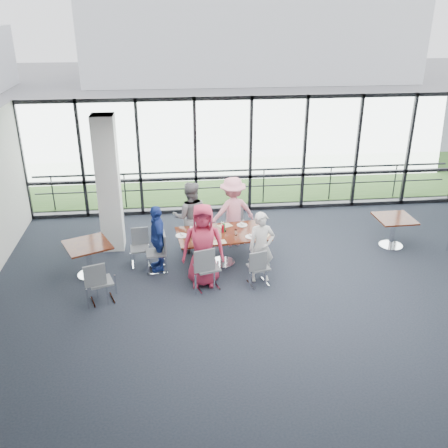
{
  "coord_description": "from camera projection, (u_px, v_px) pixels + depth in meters",
  "views": [
    {
      "loc": [
        -2.13,
        -8.01,
        5.41
      ],
      "look_at": [
        -1.09,
        1.62,
        1.1
      ],
      "focal_mm": 40.0,
      "sensor_mm": 36.0,
      "label": 1
    }
  ],
  "objects": [
    {
      "name": "chair_main_fr",
      "position": [
        236.0,
        224.0,
        12.15
      ],
      "size": [
        0.47,
        0.47,
        0.95
      ],
      "primitive_type": null,
      "rotation": [
        0.0,
        0.0,
        3.13
      ],
      "color": "slate",
      "rests_on": "ground"
    },
    {
      "name": "condiment_caddy",
      "position": [
        224.0,
        230.0,
        11.09
      ],
      "size": [
        0.1,
        0.07,
        0.04
      ],
      "primitive_type": "cube",
      "color": "black",
      "rests_on": "main_table"
    },
    {
      "name": "apron",
      "position": [
        229.0,
        160.0,
        18.77
      ],
      "size": [
        80.0,
        70.0,
        0.02
      ],
      "primitive_type": "cube",
      "color": "gray",
      "rests_on": "ground"
    },
    {
      "name": "curtain_wall_back",
      "position": [
        250.0,
        155.0,
        13.57
      ],
      "size": [
        12.0,
        0.1,
        3.2
      ],
      "primitive_type": "cube",
      "color": "white",
      "rests_on": "ground"
    },
    {
      "name": "plate_nl",
      "position": [
        200.0,
        243.0,
        10.55
      ],
      "size": [
        0.27,
        0.27,
        0.01
      ],
      "primitive_type": "cylinder",
      "color": "white",
      "rests_on": "main_table"
    },
    {
      "name": "chair_main_nr",
      "position": [
        258.0,
        267.0,
        10.31
      ],
      "size": [
        0.49,
        0.49,
        0.81
      ],
      "primitive_type": null,
      "rotation": [
        0.0,
        0.0,
        0.25
      ],
      "color": "slate",
      "rests_on": "ground"
    },
    {
      "name": "ceiling",
      "position": [
        299.0,
        146.0,
        8.38
      ],
      "size": [
        12.0,
        10.0,
        0.04
      ],
      "primitive_type": "cube",
      "color": "white",
      "rests_on": "ground"
    },
    {
      "name": "chair_main_fl",
      "position": [
        193.0,
        232.0,
        11.9
      ],
      "size": [
        0.42,
        0.42,
        0.81
      ],
      "primitive_type": null,
      "rotation": [
        0.0,
        0.0,
        3.08
      ],
      "color": "slate",
      "rests_on": "ground"
    },
    {
      "name": "side_table_right",
      "position": [
        394.0,
        222.0,
        11.85
      ],
      "size": [
        0.88,
        0.88,
        0.75
      ],
      "rotation": [
        0.0,
        0.0,
        0.03
      ],
      "color": "#381511",
      "rests_on": "ground"
    },
    {
      "name": "menu_a",
      "position": [
        219.0,
        242.0,
        10.59
      ],
      "size": [
        0.32,
        0.25,
        0.0
      ],
      "primitive_type": "cube",
      "rotation": [
        0.0,
        0.0,
        0.18
      ],
      "color": "beige",
      "rests_on": "main_table"
    },
    {
      "name": "diner_far_right",
      "position": [
        233.0,
        212.0,
        11.87
      ],
      "size": [
        1.21,
        0.83,
        1.71
      ],
      "primitive_type": "imported",
      "rotation": [
        0.0,
        0.0,
        3.4
      ],
      "color": "pink",
      "rests_on": "ground"
    },
    {
      "name": "chair_spare_la",
      "position": [
        101.0,
        282.0,
        9.69
      ],
      "size": [
        0.55,
        0.55,
        0.89
      ],
      "primitive_type": null,
      "rotation": [
        0.0,
        0.0,
        0.32
      ],
      "color": "slate",
      "rests_on": "ground"
    },
    {
      "name": "menu_b",
      "position": [
        262.0,
        235.0,
        10.93
      ],
      "size": [
        0.4,
        0.37,
        0.0
      ],
      "primitive_type": "cube",
      "rotation": [
        0.0,
        0.0,
        -0.54
      ],
      "color": "beige",
      "rests_on": "main_table"
    },
    {
      "name": "green_bottle",
      "position": [
        224.0,
        228.0,
        11.03
      ],
      "size": [
        0.05,
        0.05,
        0.2
      ],
      "primitive_type": "cylinder",
      "color": "#1E672A",
      "rests_on": "main_table"
    },
    {
      "name": "plate_fr",
      "position": [
        242.0,
        225.0,
        11.39
      ],
      "size": [
        0.24,
        0.24,
        0.01
      ],
      "primitive_type": "cylinder",
      "color": "white",
      "rests_on": "main_table"
    },
    {
      "name": "diner_end",
      "position": [
        157.0,
        238.0,
        10.79
      ],
      "size": [
        0.62,
        0.94,
        1.49
      ],
      "primitive_type": "imported",
      "rotation": [
        0.0,
        0.0,
        -1.4
      ],
      "color": "navy",
      "rests_on": "ground"
    },
    {
      "name": "chair_main_nl",
      "position": [
        207.0,
        267.0,
        10.16
      ],
      "size": [
        0.57,
        0.57,
        0.95
      ],
      "primitive_type": null,
      "rotation": [
        0.0,
        0.0,
        0.28
      ],
      "color": "slate",
      "rests_on": "ground"
    },
    {
      "name": "tumbler_d",
      "position": [
        192.0,
        236.0,
        10.74
      ],
      "size": [
        0.07,
        0.07,
        0.13
      ],
      "primitive_type": "cylinder",
      "color": "white",
      "rests_on": "main_table"
    },
    {
      "name": "side_table_left",
      "position": [
        88.0,
        249.0,
        10.55
      ],
      "size": [
        1.18,
        1.18,
        0.75
      ],
      "rotation": [
        0.0,
        0.0,
        0.42
      ],
      "color": "#381511",
      "rests_on": "ground"
    },
    {
      "name": "plate_nr",
      "position": [
        251.0,
        237.0,
        10.82
      ],
      "size": [
        0.24,
        0.24,
        0.01
      ],
      "primitive_type": "cylinder",
      "color": "white",
      "rests_on": "main_table"
    },
    {
      "name": "menu_c",
      "position": [
        225.0,
        226.0,
        11.37
      ],
      "size": [
        0.37,
        0.33,
        0.0
      ],
      "primitive_type": "cube",
      "rotation": [
        0.0,
        0.0,
        0.45
      ],
      "color": "beige",
      "rests_on": "main_table"
    },
    {
      "name": "diner_near_right",
      "position": [
        261.0,
        247.0,
        10.34
      ],
      "size": [
        0.59,
        0.46,
        1.53
      ],
      "primitive_type": "imported",
      "rotation": [
        0.0,
        0.0,
        0.1
      ],
      "color": "silver",
      "rests_on": "ground"
    },
    {
      "name": "guard_rail",
      "position": [
        246.0,
        186.0,
        14.57
      ],
      "size": [
        12.0,
        0.06,
        0.06
      ],
      "primitive_type": "cylinder",
      "rotation": [
        0.0,
        1.57,
        0.0
      ],
      "color": "#2D2D33",
      "rests_on": "ground"
    },
    {
      "name": "tumbler_c",
      "position": [
        222.0,
        225.0,
        11.24
      ],
      "size": [
        0.07,
        0.07,
        0.14
      ],
      "primitive_type": "cylinder",
      "color": "white",
      "rests_on": "main_table"
    },
    {
      "name": "floor",
      "position": [
        289.0,
        307.0,
        9.69
      ],
      "size": [
        12.0,
        10.0,
        0.02
      ],
      "primitive_type": "cube",
      "color": "#1C222D",
      "rests_on": "ground"
    },
    {
      "name": "diner_far_left",
      "position": [
        190.0,
        217.0,
        11.57
      ],
      "size": [
        0.85,
        0.55,
        1.71
      ],
      "primitive_type": "imported",
      "rotation": [
        0.0,
        0.0,
        3.1
      ],
      "color": "slate",
      "rests_on": "ground"
    },
    {
      "name": "main_table",
      "position": [
        223.0,
        238.0,
        11.06
      ],
      "size": [
        2.11,
        1.31,
        0.75
      ],
      "rotation": [
        0.0,
        0.0,
        0.11
      ],
      "color": "#381511",
      "rests_on": "ground"
    },
    {
      "name": "hangar_main",
      "position": [
        248.0,
        37.0,
        37.92
      ],
      "size": [
        24.0,
        10.0,
        6.0
      ],
      "primitive_type": "cube",
      "color": "silver",
      "rests_on": "ground"
    },
    {
      "name": "diner_near_left",
      "position": [
        203.0,
        245.0,
        10.15
      ],
      "size": [
        0.91,
        0.63,
        1.78
      ],
      "primitive_type": "imported",
      "rotation": [
        0.0,
        0.0,
        -0.07
      ],
      "color": "#BB2A48",
      "rests_on": "ground"
    },
    {
      "name": "plate_fl",
      "position": [
        196.0,
        227.0,
        11.27
      ],
      "size": [
        0.28,
        0.28,
        0.01
      ],
      "primitive_type": "cylinder",
      "color": "white",
      "rests_on": "main_table"
    },
    {
      "name": "plate_end",
      "position": [
        182.0,
        236.0,
        10.87
      ],
      "size": [
        0.27,
        0.27,
        0.01
      ],
      "primitive_type": "cylinder",
      "color": "white",
      "rests_on": "main_table"
    },
    {
      "name": "grass_strip",
      "position": [
        236.0,
        176.0,
        16.95
      ],
      "size": [
        80.0,
        5.0,
        0.01
      ],
      "primitive_type": "cube",
      "color": "#2D511F",
      "rests_on": "ground"
    },
    {
      "name": "ketchup_bottle",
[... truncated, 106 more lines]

